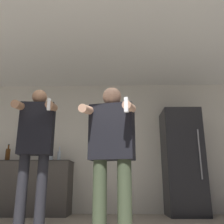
# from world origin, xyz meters

# --- Properties ---
(wall_back) EXTENTS (7.00, 0.06, 2.55)m
(wall_back) POSITION_xyz_m (0.00, 3.26, 1.27)
(wall_back) COLOR beige
(wall_back) RESTS_ON ground_plane
(ceiling_slab) EXTENTS (7.00, 3.75, 0.05)m
(ceiling_slab) POSITION_xyz_m (0.00, 1.61, 2.57)
(ceiling_slab) COLOR silver
(ceiling_slab) RESTS_ON wall_back
(refrigerator) EXTENTS (0.66, 0.67, 1.87)m
(refrigerator) POSITION_xyz_m (1.60, 2.90, 0.93)
(refrigerator) COLOR #262628
(refrigerator) RESTS_ON ground_plane
(counter) EXTENTS (1.51, 0.57, 0.94)m
(counter) POSITION_xyz_m (-1.17, 2.96, 0.47)
(counter) COLOR #47423D
(counter) RESTS_ON ground_plane
(bottle_amber_bourbon) EXTENTS (0.10, 0.10, 0.28)m
(bottle_amber_bourbon) POSITION_xyz_m (-0.83, 2.95, 1.04)
(bottle_amber_bourbon) COLOR silver
(bottle_amber_bourbon) RESTS_ON counter
(bottle_brown_liquor) EXTENTS (0.06, 0.06, 0.27)m
(bottle_brown_liquor) POSITION_xyz_m (-0.67, 2.95, 1.04)
(bottle_brown_liquor) COLOR silver
(bottle_brown_liquor) RESTS_ON counter
(bottle_clear_vodka) EXTENTS (0.09, 0.09, 0.32)m
(bottle_clear_vodka) POSITION_xyz_m (-1.63, 2.95, 1.06)
(bottle_clear_vodka) COLOR #563314
(bottle_clear_vodka) RESTS_ON counter
(person_woman_foreground) EXTENTS (0.57, 0.53, 1.54)m
(person_woman_foreground) POSITION_xyz_m (0.36, 0.81, 0.88)
(person_woman_foreground) COLOR #38422D
(person_woman_foreground) RESTS_ON ground_plane
(person_man_side) EXTENTS (0.51, 0.47, 1.72)m
(person_man_side) POSITION_xyz_m (-0.59, 1.34, 1.03)
(person_man_side) COLOR black
(person_man_side) RESTS_ON ground_plane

